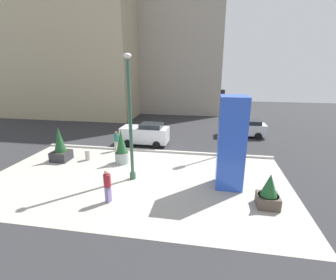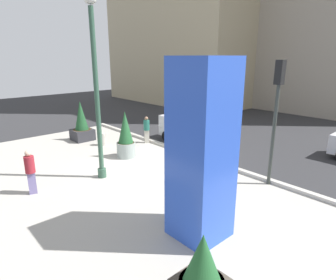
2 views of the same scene
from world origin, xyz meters
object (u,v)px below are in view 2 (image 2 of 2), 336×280
car_far_lane (192,128)px  pedestrian_crossing (147,128)px  potted_plant_curbside (82,124)px  potted_plant_near_right (126,137)px  concrete_bollard (103,139)px  traffic_light_corner (277,105)px  pedestrian_on_sidewalk (30,170)px  potted_plant_mid_plaza (202,275)px  art_pillar_blue (202,153)px  lamp_post (97,97)px

car_far_lane → pedestrian_crossing: bearing=-133.6°
pedestrian_crossing → potted_plant_curbside: bearing=-140.5°
potted_plant_near_right → concrete_bollard: potted_plant_near_right is taller
potted_plant_near_right → concrete_bollard: bearing=177.3°
traffic_light_corner → car_far_lane: size_ratio=1.23×
pedestrian_on_sidewalk → potted_plant_mid_plaza: bearing=6.8°
art_pillar_blue → pedestrian_on_sidewalk: art_pillar_blue is taller
lamp_post → potted_plant_curbside: size_ratio=2.91×
car_far_lane → pedestrian_crossing: 2.71m
art_pillar_blue → potted_plant_mid_plaza: (1.75, -1.87, -1.80)m
lamp_post → pedestrian_on_sidewalk: size_ratio=4.11×
pedestrian_crossing → pedestrian_on_sidewalk: size_ratio=0.93×
art_pillar_blue → concrete_bollard: 10.30m
art_pillar_blue → pedestrian_on_sidewalk: 6.84m
potted_plant_mid_plaza → pedestrian_on_sidewalk: pedestrian_on_sidewalk is taller
art_pillar_blue → potted_plant_near_right: bearing=162.6°
potted_plant_curbside → potted_plant_mid_plaza: (13.40, -3.86, -0.26)m
potted_plant_curbside → car_far_lane: potted_plant_curbside is taller
art_pillar_blue → potted_plant_mid_plaza: bearing=-46.9°
lamp_post → traffic_light_corner: 7.08m
art_pillar_blue → car_far_lane: size_ratio=1.26×
traffic_light_corner → potted_plant_curbside: bearing=-166.4°
potted_plant_near_right → potted_plant_curbside: (-4.51, -0.25, -0.06)m
potted_plant_mid_plaza → traffic_light_corner: traffic_light_corner is taller
art_pillar_blue → potted_plant_mid_plaza: art_pillar_blue is taller
concrete_bollard → car_far_lane: size_ratio=0.19×
pedestrian_on_sidewalk → lamp_post: bearing=82.0°
pedestrian_crossing → pedestrian_on_sidewalk: pedestrian_on_sidewalk is taller
potted_plant_mid_plaza → car_far_lane: car_far_lane is taller
art_pillar_blue → pedestrian_crossing: 9.78m
car_far_lane → art_pillar_blue: bearing=-45.0°
potted_plant_near_right → potted_plant_mid_plaza: potted_plant_near_right is taller
potted_plant_mid_plaza → pedestrian_crossing: potted_plant_mid_plaza is taller
art_pillar_blue → pedestrian_crossing: size_ratio=3.14×
potted_plant_mid_plaza → pedestrian_crossing: bearing=147.5°
lamp_post → potted_plant_near_right: lamp_post is taller
art_pillar_blue → potted_plant_near_right: size_ratio=2.10×
car_far_lane → pedestrian_crossing: car_far_lane is taller
potted_plant_curbside → pedestrian_crossing: size_ratio=1.52×
potted_plant_near_right → concrete_bollard: size_ratio=3.24×
concrete_bollard → pedestrian_on_sidewalk: (3.75, -5.17, 0.61)m
lamp_post → car_far_lane: bearing=98.1°
traffic_light_corner → pedestrian_crossing: traffic_light_corner is taller
concrete_bollard → car_far_lane: (3.20, 4.22, 0.59)m
potted_plant_mid_plaza → lamp_post: bearing=166.1°
traffic_light_corner → pedestrian_crossing: bearing=-179.3°
lamp_post → concrete_bollard: bearing=149.9°
car_far_lane → pedestrian_on_sidewalk: car_far_lane is taller
art_pillar_blue → potted_plant_curbside: bearing=170.3°
concrete_bollard → pedestrian_on_sidewalk: size_ratio=0.43×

